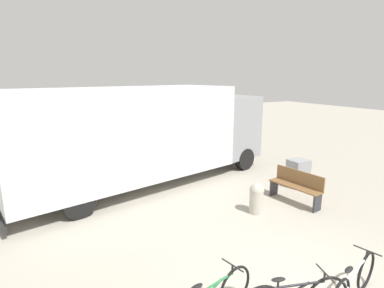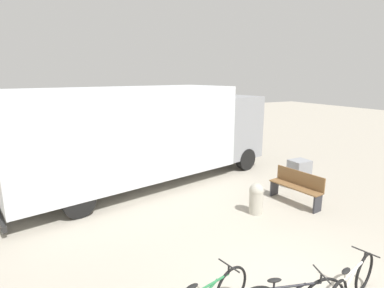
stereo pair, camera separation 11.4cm
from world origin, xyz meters
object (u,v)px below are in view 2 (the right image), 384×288
at_px(delivery_truck, 146,132).
at_px(utility_box, 299,174).
at_px(park_bench, 297,186).
at_px(bicycle_far, 351,285).
at_px(bollard_near_bench, 256,197).

relative_size(delivery_truck, utility_box, 10.27).
xyz_separation_m(delivery_truck, park_bench, (3.29, -3.61, -1.28)).
relative_size(bicycle_far, utility_box, 1.86).
relative_size(park_bench, bicycle_far, 0.94).
xyz_separation_m(delivery_truck, utility_box, (4.34, -2.70, -1.34)).
bearing_deg(bollard_near_bench, bicycle_far, -103.44).
xyz_separation_m(delivery_truck, bicycle_far, (1.00, -6.96, -1.43)).
distance_m(park_bench, bicycle_far, 4.06).
height_order(delivery_truck, utility_box, delivery_truck).
relative_size(bicycle_far, bollard_near_bench, 2.04).
height_order(bicycle_far, utility_box, utility_box).
height_order(park_bench, bicycle_far, park_bench).
relative_size(delivery_truck, park_bench, 5.86).
bearing_deg(delivery_truck, utility_box, -43.51).
relative_size(delivery_truck, bicycle_far, 5.52).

